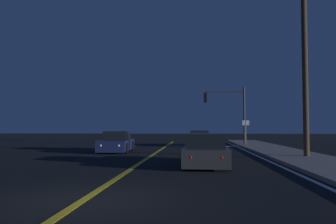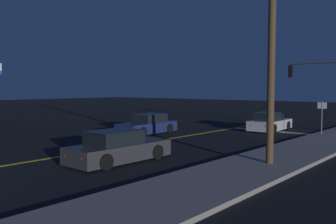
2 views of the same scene
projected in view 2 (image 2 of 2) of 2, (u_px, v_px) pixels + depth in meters
sidewalk_right at (275, 159)px, 15.18m from camera, size 3.20×40.98×0.15m
lane_line_center at (145, 143)px, 20.24m from camera, size 0.20×38.70×0.01m
lane_line_edge_right at (237, 155)px, 16.39m from camera, size 0.16×38.70×0.01m
stop_bar at (272, 131)px, 25.70m from camera, size 6.15×0.50×0.01m
car_following_oncoming_silver at (270, 123)px, 26.01m from camera, size 1.95×4.26×1.34m
car_mid_block_navy at (148, 125)px, 24.24m from camera, size 1.99×4.54×1.34m
car_parked_curb_charcoal at (118, 148)px, 14.95m from camera, size 1.92×4.59×1.34m
traffic_signal_near_right at (320, 82)px, 25.58m from camera, size 3.76×0.28×5.29m
utility_pole_right at (272, 23)px, 13.70m from camera, size 1.66×0.28×10.74m
street_sign_corner at (322, 113)px, 22.89m from camera, size 0.56×0.06×2.22m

